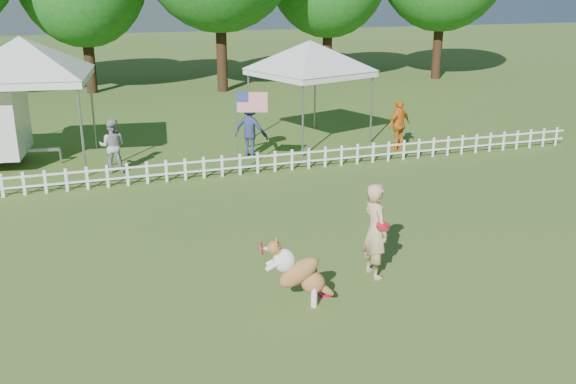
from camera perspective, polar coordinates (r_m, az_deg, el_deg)
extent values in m
plane|color=#345B1C|center=(11.31, 3.46, -8.30)|extent=(120.00, 120.00, 0.00)
imported|color=tan|center=(11.42, 7.76, -3.41)|extent=(0.46, 0.66, 1.74)
cylinder|color=red|center=(11.00, 3.42, -9.03)|extent=(0.28, 0.28, 0.02)
imported|color=#A09EA3|center=(18.31, -15.35, 3.98)|extent=(0.85, 0.73, 1.49)
imported|color=#252E4F|center=(19.34, -3.37, 5.68)|extent=(1.25, 1.21, 1.72)
imported|color=orange|center=(20.41, 9.83, 5.91)|extent=(1.00, 0.68, 1.58)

